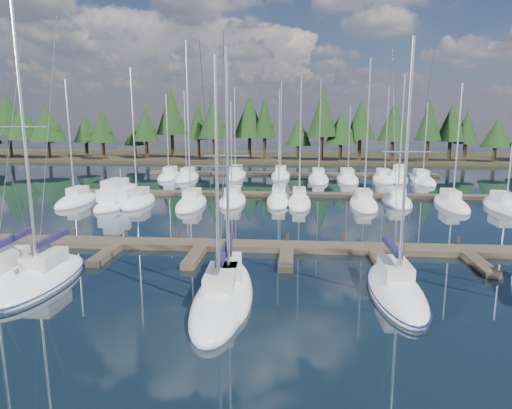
# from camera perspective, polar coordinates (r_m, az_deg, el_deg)

# --- Properties ---
(ground) EXTENTS (260.00, 260.00, 0.00)m
(ground) POSITION_cam_1_polar(r_m,az_deg,el_deg) (44.01, 4.15, -1.17)
(ground) COLOR black
(ground) RESTS_ON ground
(far_shore) EXTENTS (220.00, 30.00, 0.60)m
(far_shore) POSITION_cam_1_polar(r_m,az_deg,el_deg) (103.42, 4.56, 5.96)
(far_shore) COLOR #322C1B
(far_shore) RESTS_ON ground
(main_dock) EXTENTS (44.00, 6.13, 0.90)m
(main_dock) POSITION_cam_1_polar(r_m,az_deg,el_deg) (31.70, 3.88, -5.60)
(main_dock) COLOR #4B402F
(main_dock) RESTS_ON ground
(back_docks) EXTENTS (50.00, 21.80, 0.40)m
(back_docks) POSITION_cam_1_polar(r_m,az_deg,el_deg) (63.26, 4.37, 2.72)
(back_docks) COLOR #4B402F
(back_docks) RESTS_ON ground
(front_sailboat_0) EXTENTS (3.23, 10.44, 15.13)m
(front_sailboat_0) POSITION_cam_1_polar(r_m,az_deg,el_deg) (29.32, -29.25, -8.22)
(front_sailboat_0) COLOR white
(front_sailboat_0) RESTS_ON ground
(front_sailboat_1) EXTENTS (2.89, 8.51, 15.79)m
(front_sailboat_1) POSITION_cam_1_polar(r_m,az_deg,el_deg) (28.52, -25.12, -8.35)
(front_sailboat_1) COLOR white
(front_sailboat_1) RESTS_ON ground
(front_sailboat_2) EXTENTS (2.90, 9.05, 12.69)m
(front_sailboat_2) POSITION_cam_1_polar(r_m,az_deg,el_deg) (23.11, -4.48, -11.84)
(front_sailboat_2) COLOR white
(front_sailboat_2) RESTS_ON ground
(front_sailboat_3) EXTENTS (3.56, 9.21, 13.29)m
(front_sailboat_3) POSITION_cam_1_polar(r_m,az_deg,el_deg) (24.67, -3.40, -10.29)
(front_sailboat_3) COLOR white
(front_sailboat_3) RESTS_ON ground
(front_sailboat_4) EXTENTS (2.78, 8.69, 13.68)m
(front_sailboat_4) POSITION_cam_1_polar(r_m,az_deg,el_deg) (25.37, 17.08, -10.16)
(front_sailboat_4) COLOR white
(front_sailboat_4) RESTS_ON ground
(back_sailboat_rows) EXTENTS (47.19, 33.38, 17.27)m
(back_sailboat_rows) POSITION_cam_1_polar(r_m,az_deg,el_deg) (58.47, 4.68, 2.10)
(back_sailboat_rows) COLOR white
(back_sailboat_rows) RESTS_ON ground
(motor_yacht_left) EXTENTS (3.65, 9.35, 4.59)m
(motor_yacht_left) POSITION_cam_1_polar(r_m,az_deg,el_deg) (50.38, -16.88, 0.51)
(motor_yacht_left) COLOR white
(motor_yacht_left) RESTS_ON ground
(motor_yacht_right) EXTENTS (4.79, 8.29, 3.92)m
(motor_yacht_right) POSITION_cam_1_polar(r_m,az_deg,el_deg) (69.42, 17.42, 3.18)
(motor_yacht_right) COLOR white
(motor_yacht_right) RESTS_ON ground
(tree_line) EXTENTS (186.47, 12.11, 14.38)m
(tree_line) POSITION_cam_1_polar(r_m,az_deg,el_deg) (93.29, 3.64, 9.99)
(tree_line) COLOR black
(tree_line) RESTS_ON far_shore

